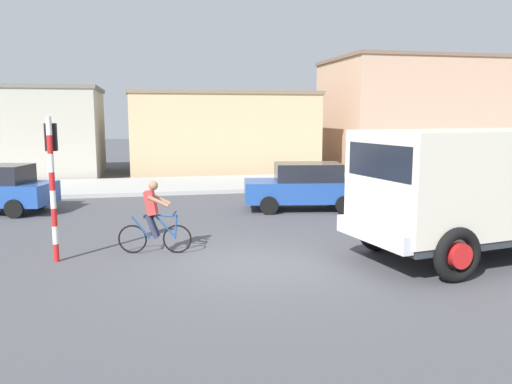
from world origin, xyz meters
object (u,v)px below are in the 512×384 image
(traffic_light_pole, at_px, (52,169))
(car_red_near, at_px, (305,186))
(cyclist, at_px, (154,217))
(truck_foreground, at_px, (473,185))

(traffic_light_pole, height_order, car_red_near, traffic_light_pole)
(traffic_light_pole, bearing_deg, car_red_near, 33.64)
(cyclist, bearing_deg, truck_foreground, -14.88)
(traffic_light_pole, xyz_separation_m, car_red_near, (7.29, 4.85, -1.25))
(truck_foreground, distance_m, car_red_near, 6.86)
(truck_foreground, xyz_separation_m, car_red_near, (-1.90, 6.54, -0.85))
(cyclist, height_order, traffic_light_pole, traffic_light_pole)
(car_red_near, bearing_deg, traffic_light_pole, -146.36)
(truck_foreground, xyz_separation_m, traffic_light_pole, (-9.18, 1.69, 0.40))
(truck_foreground, relative_size, cyclist, 3.35)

